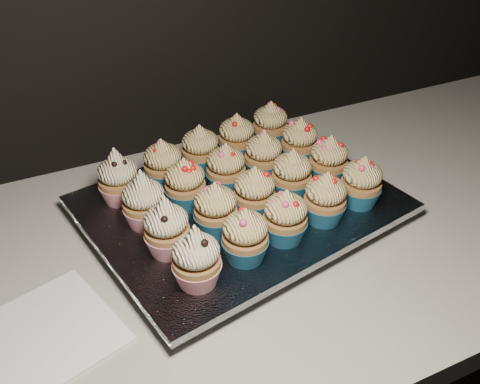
{
  "coord_description": "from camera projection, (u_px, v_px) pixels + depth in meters",
  "views": [
    {
      "loc": [
        -0.12,
        1.13,
        1.43
      ],
      "look_at": [
        0.17,
        1.74,
        0.95
      ],
      "focal_mm": 40.0,
      "sensor_mm": 36.0,
      "label": 1
    }
  ],
  "objects": [
    {
      "name": "cupcake_19",
      "position": [
        270.0,
        125.0,
        0.95
      ],
      "size": [
        0.06,
        0.06,
        0.08
      ],
      "color": "#1A5C7E",
      "rests_on": "foil_lining"
    },
    {
      "name": "napkin",
      "position": [
        46.0,
        334.0,
        0.66
      ],
      "size": [
        0.2,
        0.2,
        0.0
      ],
      "primitive_type": "cube",
      "rotation": [
        0.0,
        0.0,
        0.29
      ],
      "color": "white",
      "rests_on": "worktop"
    },
    {
      "name": "baking_tray",
      "position": [
        240.0,
        212.0,
        0.84
      ],
      "size": [
        0.47,
        0.39,
        0.02
      ],
      "primitive_type": "cube",
      "rotation": [
        0.0,
        0.0,
        0.19
      ],
      "color": "black",
      "rests_on": "worktop"
    },
    {
      "name": "cupcake_18",
      "position": [
        237.0,
        138.0,
        0.92
      ],
      "size": [
        0.06,
        0.06,
        0.08
      ],
      "color": "#1A5C7E",
      "rests_on": "foil_lining"
    },
    {
      "name": "cupcake_1",
      "position": [
        245.0,
        236.0,
        0.7
      ],
      "size": [
        0.06,
        0.06,
        0.08
      ],
      "color": "#1A5C7E",
      "rests_on": "foil_lining"
    },
    {
      "name": "cupcake_17",
      "position": [
        200.0,
        150.0,
        0.88
      ],
      "size": [
        0.06,
        0.06,
        0.08
      ],
      "color": "#1A5C7E",
      "rests_on": "foil_lining"
    },
    {
      "name": "cupcake_16",
      "position": [
        163.0,
        164.0,
        0.85
      ],
      "size": [
        0.06,
        0.06,
        0.08
      ],
      "color": "#1A5C7E",
      "rests_on": "foil_lining"
    },
    {
      "name": "cupcake_10",
      "position": [
        144.0,
        201.0,
        0.76
      ],
      "size": [
        0.06,
        0.06,
        0.1
      ],
      "color": "red",
      "rests_on": "foil_lining"
    },
    {
      "name": "cupcake_3",
      "position": [
        325.0,
        199.0,
        0.77
      ],
      "size": [
        0.06,
        0.06,
        0.08
      ],
      "color": "#1A5C7E",
      "rests_on": "foil_lining"
    },
    {
      "name": "worktop",
      "position": [
        146.0,
        274.0,
        0.78
      ],
      "size": [
        2.44,
        0.64,
        0.04
      ],
      "primitive_type": "cube",
      "color": "beige",
      "rests_on": "cabinet"
    },
    {
      "name": "cupcake_5",
      "position": [
        167.0,
        228.0,
        0.71
      ],
      "size": [
        0.06,
        0.06,
        0.1
      ],
      "color": "red",
      "rests_on": "foil_lining"
    },
    {
      "name": "cupcake_6",
      "position": [
        216.0,
        210.0,
        0.75
      ],
      "size": [
        0.06,
        0.06,
        0.08
      ],
      "color": "#1A5C7E",
      "rests_on": "foil_lining"
    },
    {
      "name": "cupcake_14",
      "position": [
        299.0,
        142.0,
        0.9
      ],
      "size": [
        0.06,
        0.06,
        0.08
      ],
      "color": "#1A5C7E",
      "rests_on": "foil_lining"
    },
    {
      "name": "foil_lining",
      "position": [
        240.0,
        203.0,
        0.84
      ],
      "size": [
        0.51,
        0.43,
        0.01
      ],
      "primitive_type": "cube",
      "rotation": [
        0.0,
        0.0,
        0.19
      ],
      "color": "silver",
      "rests_on": "baking_tray"
    },
    {
      "name": "cupcake_13",
      "position": [
        263.0,
        156.0,
        0.87
      ],
      "size": [
        0.06,
        0.06,
        0.08
      ],
      "color": "#1A5C7E",
      "rests_on": "foil_lining"
    },
    {
      "name": "cupcake_12",
      "position": [
        226.0,
        169.0,
        0.84
      ],
      "size": [
        0.06,
        0.06,
        0.08
      ],
      "color": "#1A5C7E",
      "rests_on": "foil_lining"
    },
    {
      "name": "cupcake_9",
      "position": [
        329.0,
        161.0,
        0.86
      ],
      "size": [
        0.06,
        0.06,
        0.08
      ],
      "color": "#1A5C7E",
      "rests_on": "foil_lining"
    },
    {
      "name": "cupcake_7",
      "position": [
        254.0,
        193.0,
        0.78
      ],
      "size": [
        0.06,
        0.06,
        0.08
      ],
      "color": "#1A5C7E",
      "rests_on": "foil_lining"
    },
    {
      "name": "cupcake_2",
      "position": [
        285.0,
        217.0,
        0.74
      ],
      "size": [
        0.06,
        0.06,
        0.08
      ],
      "color": "#1A5C7E",
      "rests_on": "foil_lining"
    },
    {
      "name": "cupcake_11",
      "position": [
        185.0,
        184.0,
        0.8
      ],
      "size": [
        0.06,
        0.06,
        0.08
      ],
      "color": "#1A5C7E",
      "rests_on": "foil_lining"
    },
    {
      "name": "cupcake_8",
      "position": [
        292.0,
        175.0,
        0.82
      ],
      "size": [
        0.06,
        0.06,
        0.08
      ],
      "color": "#1A5C7E",
      "rests_on": "foil_lining"
    },
    {
      "name": "cupcake_4",
      "position": [
        361.0,
        182.0,
        0.8
      ],
      "size": [
        0.06,
        0.06,
        0.08
      ],
      "color": "#1A5C7E",
      "rests_on": "foil_lining"
    },
    {
      "name": "cupcake_15",
      "position": [
        118.0,
        178.0,
        0.81
      ],
      "size": [
        0.06,
        0.06,
        0.1
      ],
      "color": "red",
      "rests_on": "foil_lining"
    },
    {
      "name": "cupcake_0",
      "position": [
        196.0,
        259.0,
        0.66
      ],
      "size": [
        0.06,
        0.06,
        0.1
      ],
      "color": "red",
      "rests_on": "foil_lining"
    }
  ]
}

